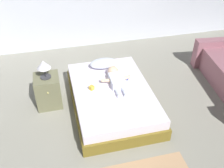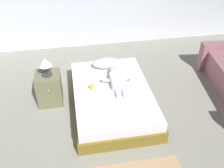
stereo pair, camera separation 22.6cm
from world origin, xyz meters
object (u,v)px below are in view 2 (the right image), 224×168
Objects in this scene: pillow at (106,63)px; nightstand at (49,88)px; lamp at (45,63)px; toothbrush at (130,79)px; toy_block at (92,87)px; baby at (117,79)px; bed at (112,98)px.

pillow is 0.91× the size of nightstand.
nightstand is 1.77× the size of lamp.
toothbrush is 1.42× the size of toy_block.
baby is 1.17m from lamp.
pillow is at bearing 19.96° from lamp.
nightstand is (-1.00, 0.31, 0.10)m from bed.
bed is 1.20m from lamp.
lamp is 0.82m from toy_block.
lamp is (-1.00, 0.31, 0.59)m from bed.
pillow reaches higher than bed.
bed is at bearing -11.92° from toy_block.
nightstand is 0.49m from lamp.
nightstand is at bearing -90.00° from lamp.
toy_block is (-0.32, 0.07, 0.21)m from bed.
toothbrush is at bearing -54.00° from pillow.
baby is 0.24m from toothbrush.
toy_block reaches higher than toothbrush.
pillow reaches higher than toothbrush.
bed is at bearing -17.12° from nightstand.
lamp reaches higher than toothbrush.
toothbrush is 1.41m from lamp.
baby is 1.13m from nightstand.
lamp reaches higher than nightstand.
bed is 0.39m from toy_block.
toothbrush is (0.33, -0.45, -0.07)m from pillow.
baby is at bearing -168.01° from toothbrush.
nightstand reaches higher than toothbrush.
toothbrush is at bearing 33.57° from bed.
bed is 0.45m from toothbrush.
lamp reaches higher than baby.
toy_block is (-0.66, -0.16, 0.03)m from toothbrush.
nightstand is (-1.35, 0.08, -0.09)m from toothbrush.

